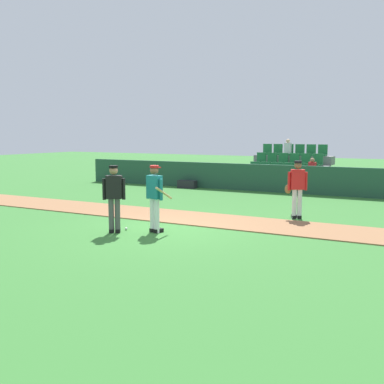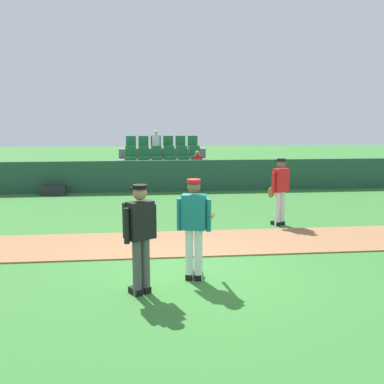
% 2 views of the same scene
% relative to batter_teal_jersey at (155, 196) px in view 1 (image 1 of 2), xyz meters
% --- Properties ---
extents(ground_plane, '(80.00, 80.00, 0.00)m').
position_rel_batter_teal_jersey_xyz_m(ground_plane, '(-0.05, 0.38, -0.97)').
color(ground_plane, '#33702D').
extents(infield_dirt_path, '(28.00, 2.08, 0.03)m').
position_rel_batter_teal_jersey_xyz_m(infield_dirt_path, '(-0.05, 2.27, -0.95)').
color(infield_dirt_path, '#936642').
rests_on(infield_dirt_path, ground).
extents(dugout_fence, '(20.00, 0.16, 1.21)m').
position_rel_batter_teal_jersey_xyz_m(dugout_fence, '(-0.05, 9.71, -0.36)').
color(dugout_fence, '#234C38').
rests_on(dugout_fence, ground).
extents(stadium_bleachers, '(3.90, 2.95, 2.30)m').
position_rel_batter_teal_jersey_xyz_m(stadium_bleachers, '(-0.05, 11.59, -0.36)').
color(stadium_bleachers, slate).
rests_on(stadium_bleachers, ground).
extents(batter_teal_jersey, '(0.60, 0.80, 1.76)m').
position_rel_batter_teal_jersey_xyz_m(batter_teal_jersey, '(0.00, 0.00, 0.00)').
color(batter_teal_jersey, white).
rests_on(batter_teal_jersey, ground).
extents(umpire_home_plate, '(0.53, 0.47, 1.76)m').
position_rel_batter_teal_jersey_xyz_m(umpire_home_plate, '(-0.91, -0.53, 0.03)').
color(umpire_home_plate, '#4C4C4C').
rests_on(umpire_home_plate, ground).
extents(runner_red_jersey, '(0.65, 0.42, 1.76)m').
position_rel_batter_teal_jersey_xyz_m(runner_red_jersey, '(2.66, 3.75, -0.01)').
color(runner_red_jersey, silver).
rests_on(runner_red_jersey, ground).
extents(baseball, '(0.07, 0.07, 0.07)m').
position_rel_batter_teal_jersey_xyz_m(baseball, '(-0.85, -0.12, -0.93)').
color(baseball, white).
rests_on(baseball, ground).
extents(equipment_bag, '(0.90, 0.36, 0.36)m').
position_rel_batter_teal_jersey_xyz_m(equipment_bag, '(-4.21, 9.26, -0.79)').
color(equipment_bag, '#232328').
rests_on(equipment_bag, ground).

